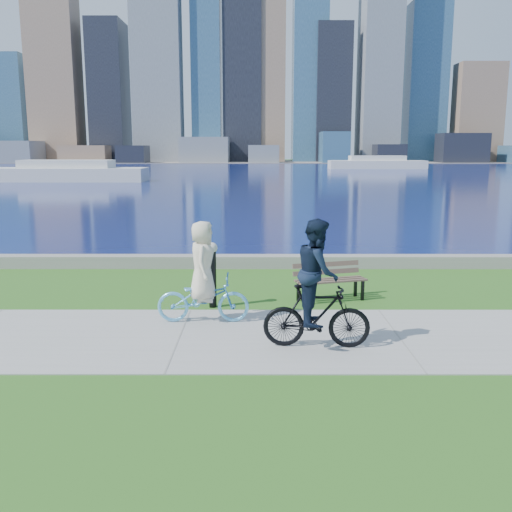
{
  "coord_description": "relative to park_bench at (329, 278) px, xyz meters",
  "views": [
    {
      "loc": [
        -2.59,
        -9.93,
        3.41
      ],
      "look_at": [
        -2.61,
        2.19,
        1.1
      ],
      "focal_mm": 40.0,
      "sensor_mm": 36.0,
      "label": 1
    }
  ],
  "objects": [
    {
      "name": "concrete_path",
      "position": [
        0.95,
        -2.65,
        -0.5
      ],
      "size": [
        80.0,
        3.5,
        0.02
      ],
      "primitive_type": "cube",
      "color": "#969591",
      "rests_on": "ground"
    },
    {
      "name": "ground",
      "position": [
        0.95,
        -2.65,
        -0.51
      ],
      "size": [
        320.0,
        320.0,
        0.0
      ],
      "primitive_type": "plane",
      "color": "#265917",
      "rests_on": "ground"
    },
    {
      "name": "bay_water",
      "position": [
        0.95,
        69.35,
        -0.51
      ],
      "size": [
        320.0,
        131.0,
        0.01
      ],
      "primitive_type": "cube",
      "color": "#0D1957",
      "rests_on": "ground"
    },
    {
      "name": "bollard_lamp",
      "position": [
        -2.59,
        -0.62,
        0.3
      ],
      "size": [
        0.23,
        0.23,
        1.42
      ],
      "color": "black",
      "rests_on": "ground"
    },
    {
      "name": "park_bench",
      "position": [
        0.0,
        0.0,
        0.0
      ],
      "size": [
        1.71,
        0.99,
        0.84
      ],
      "rotation": [
        0.0,
        0.0,
        0.28
      ],
      "color": "black",
      "rests_on": "ground"
    },
    {
      "name": "ferry_far",
      "position": [
        18.03,
        81.73,
        0.37
      ],
      "size": [
        15.56,
        4.44,
        2.11
      ],
      "color": "silver",
      "rests_on": "ground"
    },
    {
      "name": "cyclist_woman",
      "position": [
        -2.7,
        -1.73,
        0.25
      ],
      "size": [
        0.64,
        1.81,
        2.0
      ],
      "rotation": [
        0.0,
        0.0,
        1.58
      ],
      "color": "#62BBEE",
      "rests_on": "ground"
    },
    {
      "name": "cyclist_man",
      "position": [
        -0.62,
        -3.2,
        0.45
      ],
      "size": [
        0.73,
        1.86,
        2.23
      ],
      "rotation": [
        0.0,
        0.0,
        1.5
      ],
      "color": "black",
      "rests_on": "ground"
    },
    {
      "name": "far_shore",
      "position": [
        0.95,
        127.35,
        -0.45
      ],
      "size": [
        320.0,
        30.0,
        0.12
      ],
      "primitive_type": "cube",
      "color": "gray",
      "rests_on": "ground"
    },
    {
      "name": "ferry_near",
      "position": [
        -21.04,
        46.31,
        0.39
      ],
      "size": [
        15.97,
        4.56,
        2.17
      ],
      "color": "silver",
      "rests_on": "ground"
    },
    {
      "name": "city_skyline",
      "position": [
        0.23,
        126.74,
        21.84
      ],
      "size": [
        173.82,
        23.51,
        76.0
      ],
      "color": "navy",
      "rests_on": "ground"
    },
    {
      "name": "seawall",
      "position": [
        0.95,
        3.55,
        -0.34
      ],
      "size": [
        90.0,
        0.5,
        0.35
      ],
      "primitive_type": "cube",
      "color": "gray",
      "rests_on": "ground"
    }
  ]
}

